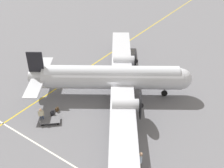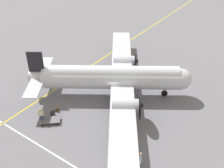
{
  "view_description": "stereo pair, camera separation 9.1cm",
  "coord_description": "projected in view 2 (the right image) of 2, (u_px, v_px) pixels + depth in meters",
  "views": [
    {
      "loc": [
        21.05,
        14.69,
        18.56
      ],
      "look_at": [
        0.0,
        0.0,
        1.52
      ],
      "focal_mm": 45.0,
      "sensor_mm": 36.0,
      "label": 1
    },
    {
      "loc": [
        21.0,
        14.77,
        18.56
      ],
      "look_at": [
        0.0,
        0.0,
        1.52
      ],
      "focal_mm": 45.0,
      "sensor_mm": 36.0,
      "label": 2
    }
  ],
  "objects": [
    {
      "name": "suitcase_near_door",
      "position": [
        52.0,
        113.0,
        28.62
      ],
      "size": [
        0.46,
        0.14,
        0.61
      ],
      "color": "#232328",
      "rests_on": "ground_plane"
    },
    {
      "name": "suitcase_upright_spare",
      "position": [
        57.0,
        109.0,
        29.19
      ],
      "size": [
        0.37,
        0.17,
        0.5
      ],
      "color": "#47331E",
      "rests_on": "ground_plane"
    },
    {
      "name": "crew_foreground",
      "position": [
        140.0,
        159.0,
        22.52
      ],
      "size": [
        0.52,
        0.39,
        1.78
      ],
      "rotation": [
        0.0,
        0.0,
        -2.54
      ],
      "color": "#473D2D",
      "rests_on": "ground_plane"
    },
    {
      "name": "apron_line_northsouth",
      "position": [
        47.0,
        150.0,
        24.79
      ],
      "size": [
        0.16,
        120.0,
        0.01
      ],
      "color": "silver",
      "rests_on": "ground_plane"
    },
    {
      "name": "passenger_boarding",
      "position": [
        41.0,
        114.0,
        27.37
      ],
      "size": [
        0.47,
        0.38,
        1.65
      ],
      "rotation": [
        0.0,
        0.0,
        2.5
      ],
      "color": "navy",
      "rests_on": "ground_plane"
    },
    {
      "name": "baggage_cart",
      "position": [
        50.0,
        120.0,
        27.7
      ],
      "size": [
        2.11,
        2.18,
        0.56
      ],
      "rotation": [
        0.0,
        0.0,
        2.3
      ],
      "color": "#56565B",
      "rests_on": "ground_plane"
    },
    {
      "name": "apron_line_eastwest",
      "position": [
        72.0,
        79.0,
        34.57
      ],
      "size": [
        120.0,
        0.16,
        0.01
      ],
      "color": "gold",
      "rests_on": "ground_plane"
    },
    {
      "name": "ground_plane",
      "position": [
        112.0,
        95.0,
        31.66
      ],
      "size": [
        300.0,
        300.0,
        0.0
      ],
      "primitive_type": "plane",
      "color": "slate"
    },
    {
      "name": "airliner_main",
      "position": [
        115.0,
        77.0,
        30.33
      ],
      "size": [
        22.77,
        18.58,
        5.38
      ],
      "rotation": [
        0.0,
        0.0,
        2.16
      ],
      "color": "silver",
      "rests_on": "ground_plane"
    }
  ]
}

